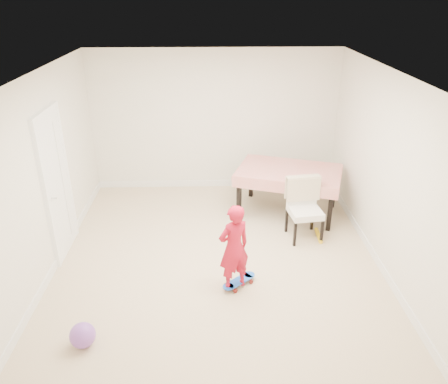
{
  "coord_description": "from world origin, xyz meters",
  "views": [
    {
      "loc": [
        -0.07,
        -5.28,
        3.55
      ],
      "look_at": [
        0.1,
        0.2,
        0.95
      ],
      "focal_mm": 35.0,
      "sensor_mm": 36.0,
      "label": 1
    }
  ],
  "objects_px": {
    "dining_table": "(288,191)",
    "child": "(234,250)",
    "balloon": "(83,335)",
    "skateboard": "(239,283)",
    "dining_chair": "(305,210)"
  },
  "relations": [
    {
      "from": "dining_table",
      "to": "child",
      "type": "relative_size",
      "value": 1.43
    },
    {
      "from": "dining_table",
      "to": "balloon",
      "type": "xyz_separation_m",
      "value": [
        -2.7,
        -3.03,
        -0.25
      ]
    },
    {
      "from": "child",
      "to": "skateboard",
      "type": "bearing_deg",
      "value": -167.77
    },
    {
      "from": "dining_table",
      "to": "balloon",
      "type": "bearing_deg",
      "value": -113.0
    },
    {
      "from": "child",
      "to": "balloon",
      "type": "xyz_separation_m",
      "value": [
        -1.68,
        -0.94,
        -0.44
      ]
    },
    {
      "from": "dining_table",
      "to": "dining_chair",
      "type": "xyz_separation_m",
      "value": [
        0.12,
        -0.85,
        0.08
      ]
    },
    {
      "from": "dining_table",
      "to": "skateboard",
      "type": "distance_m",
      "value": 2.26
    },
    {
      "from": "dining_chair",
      "to": "skateboard",
      "type": "bearing_deg",
      "value": -140.22
    },
    {
      "from": "skateboard",
      "to": "balloon",
      "type": "distance_m",
      "value": 2.02
    },
    {
      "from": "dining_table",
      "to": "dining_chair",
      "type": "height_order",
      "value": "dining_chair"
    },
    {
      "from": "dining_chair",
      "to": "balloon",
      "type": "xyz_separation_m",
      "value": [
        -2.82,
        -2.17,
        -0.34
      ]
    },
    {
      "from": "skateboard",
      "to": "dining_chair",
      "type": "bearing_deg",
      "value": 7.38
    },
    {
      "from": "skateboard",
      "to": "balloon",
      "type": "relative_size",
      "value": 1.87
    },
    {
      "from": "dining_table",
      "to": "skateboard",
      "type": "height_order",
      "value": "dining_table"
    },
    {
      "from": "dining_chair",
      "to": "child",
      "type": "relative_size",
      "value": 0.82
    }
  ]
}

